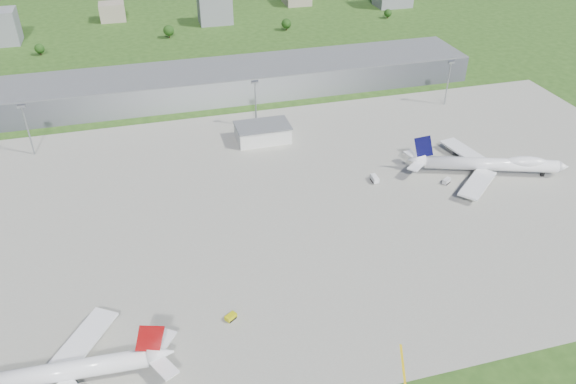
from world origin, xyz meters
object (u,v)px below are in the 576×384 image
object	(u,v)px
tug_yellow	(231,317)
airliner_red_twin	(60,373)
van_white_far	(447,181)
van_white_near	(375,179)
airliner_blue_quad	(491,164)

from	to	relation	value
tug_yellow	airliner_red_twin	bearing A→B (deg)	159.11
tug_yellow	van_white_far	world-z (taller)	van_white_far
airliner_red_twin	van_white_far	bearing A→B (deg)	-153.55
airliner_red_twin	van_white_near	size ratio (longest dim) A/B	11.97
airliner_red_twin	airliner_blue_quad	distance (m)	193.32
airliner_blue_quad	van_white_near	xyz separation A→B (m)	(-52.81, 7.77, -3.82)
van_white_near	tug_yellow	bearing A→B (deg)	131.76
airliner_blue_quad	tug_yellow	xyz separation A→B (m)	(-129.88, -58.00, -4.23)
tug_yellow	van_white_near	distance (m)	101.32
airliner_blue_quad	van_white_near	size ratio (longest dim) A/B	12.66
airliner_blue_quad	tug_yellow	bearing A→B (deg)	-136.47
airliner_red_twin	van_white_far	world-z (taller)	airliner_red_twin
airliner_red_twin	van_white_near	xyz separation A→B (m)	(127.40, 77.77, -3.41)
van_white_near	van_white_far	distance (m)	31.82
airliner_red_twin	van_white_far	size ratio (longest dim) A/B	13.84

